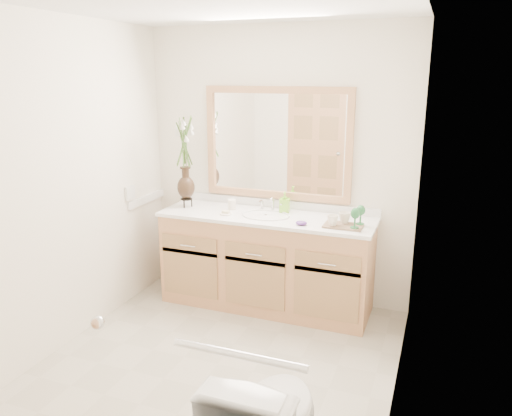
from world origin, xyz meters
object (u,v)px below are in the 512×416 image
at_px(tray, 343,226).
at_px(soap_bottle, 285,203).
at_px(tumbler, 232,205).
at_px(flower_vase, 185,150).

bearing_deg(tray, soap_bottle, 156.54).
distance_m(tumbler, tray, 1.04).
xyz_separation_m(tumbler, tray, (1.02, -0.16, -0.04)).
relative_size(tumbler, tray, 0.30).
relative_size(flower_vase, tumbler, 8.43).
distance_m(flower_vase, soap_bottle, 0.99).
xyz_separation_m(flower_vase, soap_bottle, (0.88, 0.15, -0.43)).
bearing_deg(tray, flower_vase, 176.15).
bearing_deg(flower_vase, soap_bottle, 9.36).
xyz_separation_m(tumbler, soap_bottle, (0.46, 0.08, 0.04)).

